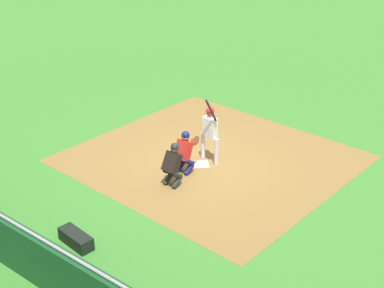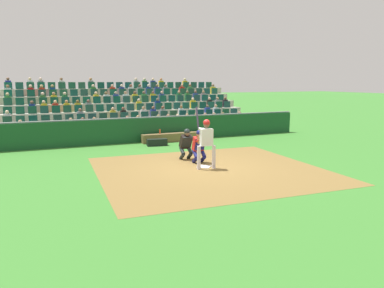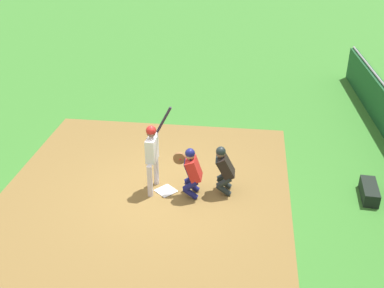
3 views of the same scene
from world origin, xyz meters
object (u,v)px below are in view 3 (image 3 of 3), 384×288
at_px(catcher_crouching, 191,169).
at_px(equipment_duffel_bag, 369,191).
at_px(home_plate_marker, 166,191).
at_px(home_plate_umpire, 224,168).
at_px(batter_at_plate, 152,151).

height_order(catcher_crouching, equipment_duffel_bag, catcher_crouching).
height_order(home_plate_marker, home_plate_umpire, home_plate_umpire).
bearing_deg(batter_at_plate, home_plate_marker, -103.52).
relative_size(batter_at_plate, equipment_duffel_bag, 2.27).
bearing_deg(home_plate_marker, batter_at_plate, 76.48).
bearing_deg(home_plate_umpire, batter_at_plate, 91.13).
relative_size(home_plate_marker, equipment_duffel_bag, 0.46).
bearing_deg(home_plate_marker, equipment_duffel_bag, -88.37).
bearing_deg(catcher_crouching, equipment_duffel_bag, -86.95).
bearing_deg(catcher_crouching, home_plate_umpire, -75.78).
distance_m(home_plate_marker, catcher_crouching, 0.96).
bearing_deg(catcher_crouching, batter_at_plate, 80.25).
bearing_deg(batter_at_plate, equipment_duffel_bag, -89.27).
xyz_separation_m(catcher_crouching, equipment_duffel_bag, (0.23, -4.33, -0.56)).
bearing_deg(equipment_duffel_bag, home_plate_umpire, 97.11).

